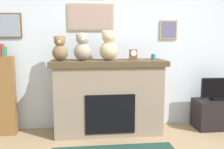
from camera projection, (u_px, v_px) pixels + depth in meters
name	position (u px, v px, depth m)	size (l,w,h in m)	color
back_wall	(126.00, 47.00, 4.05)	(5.20, 0.15, 2.60)	silver
fireplace	(108.00, 96.00, 3.78)	(1.71, 0.61, 1.12)	gray
bookshelf	(2.00, 93.00, 3.67)	(0.38, 0.16, 1.38)	brown
tv_stand	(216.00, 114.00, 4.01)	(0.70, 0.40, 0.47)	black
television	(218.00, 89.00, 3.95)	(0.55, 0.14, 0.36)	black
candle_jar	(153.00, 57.00, 3.76)	(0.07, 0.07, 0.09)	teal
mantel_clock	(133.00, 55.00, 3.72)	(0.11, 0.08, 0.16)	brown
teddy_bear_grey	(60.00, 49.00, 3.58)	(0.23, 0.23, 0.36)	olive
teddy_bear_brown	(82.00, 48.00, 3.62)	(0.25, 0.25, 0.41)	tan
teddy_bear_cream	(109.00, 47.00, 3.66)	(0.28, 0.28, 0.44)	#CFBA8A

